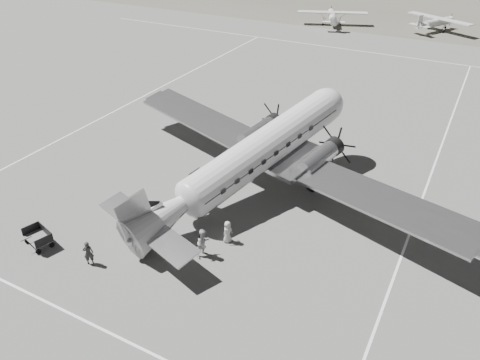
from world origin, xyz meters
The scene contains 13 objects.
ground centered at (0.00, 0.00, 0.00)m, with size 260.00×260.00×0.00m, color slate.
taxi_line_near centered at (0.00, -14.00, 0.01)m, with size 60.00×0.15×0.01m, color white.
taxi_line_right centered at (12.00, 0.00, 0.01)m, with size 0.15×80.00×0.01m, color white.
taxi_line_left centered at (-18.00, 10.00, 0.01)m, with size 0.15×60.00×0.01m, color white.
taxi_line_horizon centered at (0.00, 40.00, 0.01)m, with size 90.00×0.15×0.01m, color white.
dc3_airliner centered at (1.02, 0.68, 2.90)m, with size 30.42×21.11×5.79m, color #A7A7A9, non-canonical shape.
light_plane_left centered at (-10.51, 52.49, 1.19)m, with size 11.50×9.33×2.39m, color silver, non-canonical shape.
light_plane_right centered at (5.24, 56.41, 1.17)m, with size 11.23×9.11×2.33m, color silver, non-canonical shape.
baggage_cart_near centered at (-3.87, -5.31, 0.50)m, with size 1.76×1.25×1.00m, color slate, non-canonical shape.
baggage_cart_far centered at (-7.97, -10.78, 0.54)m, with size 1.92×1.36×1.09m, color slate, non-canonical shape.
ground_crew centered at (-4.00, -10.58, 0.79)m, with size 0.58×0.38×1.58m, color #292929.
ramp_agent centered at (1.51, -6.83, 0.95)m, with size 0.92×0.72×1.89m, color #BDBDBA.
passenger centered at (2.11, -4.99, 0.75)m, with size 0.73×0.47×1.49m, color beige.
Camera 1 is at (13.60, -24.86, 18.51)m, focal length 35.00 mm.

